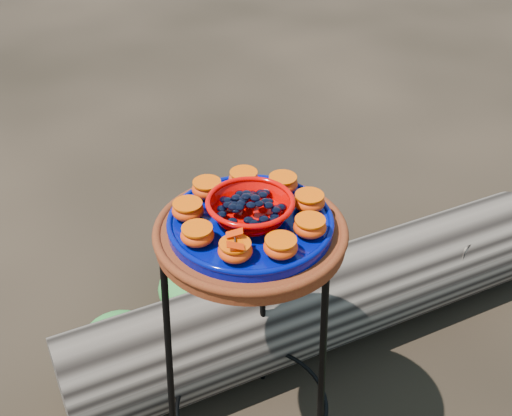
# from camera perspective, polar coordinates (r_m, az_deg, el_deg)

# --- Properties ---
(plant_stand) EXTENTS (0.44, 0.44, 0.70)m
(plant_stand) POSITION_cam_1_polar(r_m,az_deg,el_deg) (1.63, -0.43, -12.69)
(plant_stand) COLOR black
(plant_stand) RESTS_ON ground
(terracotta_saucer) EXTENTS (0.41, 0.41, 0.03)m
(terracotta_saucer) POSITION_cam_1_polar(r_m,az_deg,el_deg) (1.38, -0.49, -2.37)
(terracotta_saucer) COLOR #5B130B
(terracotta_saucer) RESTS_ON plant_stand
(cobalt_plate) EXTENTS (0.35, 0.35, 0.02)m
(cobalt_plate) POSITION_cam_1_polar(r_m,az_deg,el_deg) (1.36, -0.50, -1.42)
(cobalt_plate) COLOR #02065D
(cobalt_plate) RESTS_ON terracotta_saucer
(red_bowl) EXTENTS (0.18, 0.18, 0.05)m
(red_bowl) POSITION_cam_1_polar(r_m,az_deg,el_deg) (1.34, -0.51, -0.18)
(red_bowl) COLOR #C90200
(red_bowl) RESTS_ON cobalt_plate
(glass_gems) EXTENTS (0.14, 0.14, 0.02)m
(glass_gems) POSITION_cam_1_polar(r_m,az_deg,el_deg) (1.32, -0.51, 1.10)
(glass_gems) COLOR black
(glass_gems) RESTS_ON red_bowl
(orange_half_0) EXTENTS (0.07, 0.07, 0.04)m
(orange_half_0) POSITION_cam_1_polar(r_m,az_deg,el_deg) (1.24, -1.86, -3.81)
(orange_half_0) COLOR #BE3C04
(orange_half_0) RESTS_ON cobalt_plate
(orange_half_1) EXTENTS (0.07, 0.07, 0.04)m
(orange_half_1) POSITION_cam_1_polar(r_m,az_deg,el_deg) (1.25, 2.20, -3.48)
(orange_half_1) COLOR #BE3C04
(orange_half_1) RESTS_ON cobalt_plate
(orange_half_2) EXTENTS (0.07, 0.07, 0.04)m
(orange_half_2) POSITION_cam_1_polar(r_m,az_deg,el_deg) (1.31, 4.81, -1.68)
(orange_half_2) COLOR #BE3C04
(orange_half_2) RESTS_ON cobalt_plate
(orange_half_3) EXTENTS (0.07, 0.07, 0.04)m
(orange_half_3) POSITION_cam_1_polar(r_m,az_deg,el_deg) (1.38, 4.75, 0.55)
(orange_half_3) COLOR #BE3C04
(orange_half_3) RESTS_ON cobalt_plate
(orange_half_4) EXTENTS (0.07, 0.07, 0.04)m
(orange_half_4) POSITION_cam_1_polar(r_m,az_deg,el_deg) (1.44, 2.39, 2.17)
(orange_half_4) COLOR #BE3C04
(orange_half_4) RESTS_ON cobalt_plate
(orange_half_5) EXTENTS (0.07, 0.07, 0.04)m
(orange_half_5) POSITION_cam_1_polar(r_m,az_deg,el_deg) (1.45, -1.10, 2.61)
(orange_half_5) COLOR #BE3C04
(orange_half_5) RESTS_ON cobalt_plate
(orange_half_6) EXTENTS (0.07, 0.07, 0.04)m
(orange_half_6) POSITION_cam_1_polar(r_m,az_deg,el_deg) (1.42, -4.37, 1.72)
(orange_half_6) COLOR #BE3C04
(orange_half_6) RESTS_ON cobalt_plate
(orange_half_7) EXTENTS (0.07, 0.07, 0.04)m
(orange_half_7) POSITION_cam_1_polar(r_m,az_deg,el_deg) (1.36, -6.07, -0.20)
(orange_half_7) COLOR #BE3C04
(orange_half_7) RESTS_ON cobalt_plate
(orange_half_8) EXTENTS (0.07, 0.07, 0.04)m
(orange_half_8) POSITION_cam_1_polar(r_m,az_deg,el_deg) (1.29, -5.23, -2.42)
(orange_half_8) COLOR #BE3C04
(orange_half_8) RESTS_ON cobalt_plate
(butterfly) EXTENTS (0.08, 0.06, 0.01)m
(butterfly) POSITION_cam_1_polar(r_m,az_deg,el_deg) (1.23, -1.88, -2.89)
(butterfly) COLOR red
(butterfly) RESTS_ON orange_half_0
(driftwood_log) EXTENTS (1.59, 1.28, 0.31)m
(driftwood_log) POSITION_cam_1_polar(r_m,az_deg,el_deg) (2.06, 5.76, -8.21)
(driftwood_log) COLOR black
(driftwood_log) RESTS_ON ground
(foliage_left) EXTENTS (0.23, 0.23, 0.11)m
(foliage_left) POSITION_cam_1_polar(r_m,az_deg,el_deg) (2.12, -12.13, -11.13)
(foliage_left) COLOR #2B722D
(foliage_left) RESTS_ON ground
(foliage_back) EXTENTS (0.29, 0.29, 0.15)m
(foliage_back) POSITION_cam_1_polar(r_m,az_deg,el_deg) (2.23, -4.97, -6.90)
(foliage_back) COLOR #2B722D
(foliage_back) RESTS_ON ground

